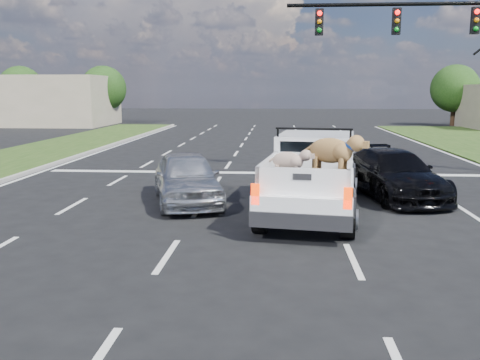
% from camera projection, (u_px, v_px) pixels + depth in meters
% --- Properties ---
extents(ground, '(160.00, 160.00, 0.00)m').
position_uv_depth(ground, '(259.00, 258.00, 9.53)').
color(ground, black).
rests_on(ground, ground).
extents(road_markings, '(17.75, 60.00, 0.01)m').
position_uv_depth(road_markings, '(267.00, 190.00, 15.98)').
color(road_markings, silver).
rests_on(road_markings, ground).
extents(traffic_signal, '(9.11, 0.31, 7.00)m').
position_uv_depth(traffic_signal, '(468.00, 46.00, 18.50)').
color(traffic_signal, black).
rests_on(traffic_signal, ground).
extents(building_left, '(10.00, 8.00, 4.40)m').
position_uv_depth(building_left, '(54.00, 101.00, 45.97)').
color(building_left, tan).
rests_on(building_left, ground).
extents(tree_far_b, '(4.20, 4.20, 5.40)m').
position_uv_depth(tree_far_b, '(21.00, 89.00, 48.03)').
color(tree_far_b, '#332114').
rests_on(tree_far_b, ground).
extents(tree_far_c, '(4.20, 4.20, 5.40)m').
position_uv_depth(tree_far_c, '(104.00, 89.00, 47.45)').
color(tree_far_c, '#332114').
rests_on(tree_far_c, ground).
extents(tree_far_d, '(4.20, 4.20, 5.40)m').
position_uv_depth(tree_far_d, '(455.00, 89.00, 45.11)').
color(tree_far_d, '#332114').
rests_on(tree_far_d, ground).
extents(pickup_truck, '(2.87, 6.03, 2.17)m').
position_uv_depth(pickup_truck, '(313.00, 173.00, 13.07)').
color(pickup_truck, black).
rests_on(pickup_truck, ground).
extents(silver_sedan, '(2.79, 4.51, 1.43)m').
position_uv_depth(silver_sedan, '(187.00, 178.00, 14.15)').
color(silver_sedan, silver).
rests_on(silver_sedan, ground).
extents(black_coupe, '(2.87, 5.04, 1.38)m').
position_uv_depth(black_coupe, '(393.00, 174.00, 14.94)').
color(black_coupe, black).
rests_on(black_coupe, ground).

